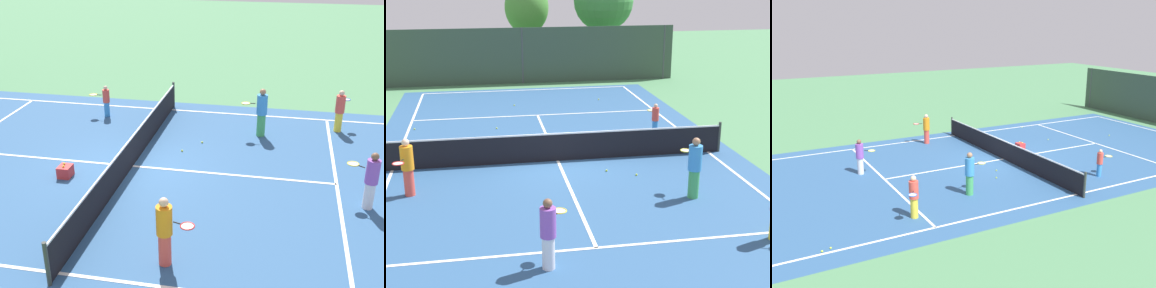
% 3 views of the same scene
% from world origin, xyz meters
% --- Properties ---
extents(ground_plane, '(80.00, 80.00, 0.00)m').
position_xyz_m(ground_plane, '(0.00, 0.00, 0.00)').
color(ground_plane, '#4C8456').
extents(court_surface, '(13.00, 25.00, 0.01)m').
position_xyz_m(court_surface, '(0.00, 0.00, 0.00)').
color(court_surface, '#2D5684').
rests_on(court_surface, ground_plane).
extents(tennis_net, '(11.90, 0.10, 1.10)m').
position_xyz_m(tennis_net, '(0.00, 0.00, 0.51)').
color(tennis_net, '#333833').
rests_on(tennis_net, ground_plane).
extents(player_0, '(0.33, 0.84, 1.29)m').
position_xyz_m(player_0, '(4.27, 2.44, 0.67)').
color(player_0, '#388CD8').
rests_on(player_0, ground_plane).
extents(player_1, '(0.91, 0.64, 1.61)m').
position_xyz_m(player_1, '(4.40, -6.73, 0.83)').
color(player_1, yellow).
rests_on(player_1, ground_plane).
extents(player_2, '(0.43, 0.96, 1.81)m').
position_xyz_m(player_2, '(3.39, -3.88, 0.93)').
color(player_2, '#3FA559').
rests_on(player_2, ground_plane).
extents(player_3, '(0.74, 0.88, 1.66)m').
position_xyz_m(player_3, '(-1.23, -7.11, 0.86)').
color(player_3, silver).
rests_on(player_3, ground_plane).
extents(player_4, '(0.56, 0.95, 1.73)m').
position_xyz_m(player_4, '(-4.69, -2.27, 0.89)').
color(player_4, '#E54C3F').
rests_on(player_4, ground_plane).
extents(ball_crate, '(0.46, 0.39, 0.43)m').
position_xyz_m(ball_crate, '(-1.09, 1.81, 0.18)').
color(ball_crate, red).
rests_on(ball_crate, ground_plane).
extents(tennis_ball_0, '(0.07, 0.07, 0.07)m').
position_xyz_m(tennis_ball_0, '(-5.26, 4.91, 0.03)').
color(tennis_ball_0, '#CCE533').
rests_on(tennis_ball_0, ground_plane).
extents(tennis_ball_1, '(0.07, 0.07, 0.07)m').
position_xyz_m(tennis_ball_1, '(1.42, -1.34, 0.03)').
color(tennis_ball_1, '#CCE533').
rests_on(tennis_ball_1, ground_plane).
extents(tennis_ball_2, '(0.07, 0.07, 0.07)m').
position_xyz_m(tennis_ball_2, '(2.28, -1.89, 0.03)').
color(tennis_ball_2, '#CCE533').
rests_on(tennis_ball_2, ground_plane).
extents(tennis_ball_3, '(0.07, 0.07, 0.07)m').
position_xyz_m(tennis_ball_3, '(5.28, -9.92, 0.03)').
color(tennis_ball_3, '#CCE533').
rests_on(tennis_ball_3, ground_plane).
extents(tennis_ball_4, '(0.07, 0.07, 0.07)m').
position_xyz_m(tennis_ball_4, '(-1.91, 4.44, 0.03)').
color(tennis_ball_4, '#CCE533').
rests_on(tennis_ball_4, ground_plane).
extents(tennis_ball_5, '(0.07, 0.07, 0.07)m').
position_xyz_m(tennis_ball_5, '(-0.91, 8.42, 0.03)').
color(tennis_ball_5, '#CCE533').
rests_on(tennis_ball_5, ground_plane).
extents(tennis_ball_7, '(0.07, 0.07, 0.07)m').
position_xyz_m(tennis_ball_7, '(5.37, -10.19, 0.03)').
color(tennis_ball_7, '#CCE533').
rests_on(tennis_ball_7, ground_plane).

